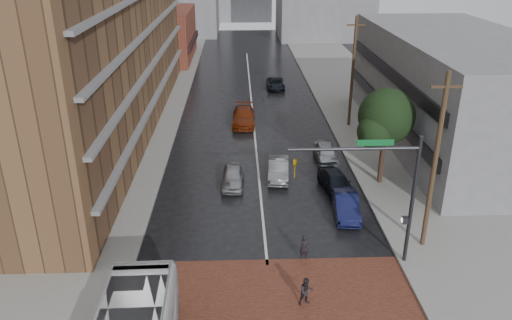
{
  "coord_description": "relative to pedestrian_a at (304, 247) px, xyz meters",
  "views": [
    {
      "loc": [
        -1.41,
        -19.41,
        15.66
      ],
      "look_at": [
        -0.38,
        8.43,
        3.5
      ],
      "focal_mm": 35.0,
      "sensor_mm": 36.0,
      "label": 1
    }
  ],
  "objects": [
    {
      "name": "car_travel_b",
      "position": [
        -0.6,
        10.2,
        -0.05
      ],
      "size": [
        1.78,
        4.23,
        1.36
      ],
      "primitive_type": "imported",
      "rotation": [
        0.0,
        0.0,
        -0.08
      ],
      "color": "#94989B",
      "rests_on": "ground"
    },
    {
      "name": "building_east",
      "position": [
        14.49,
        17.0,
        3.77
      ],
      "size": [
        11.0,
        26.0,
        9.0
      ],
      "primitive_type": "cube",
      "color": "gray",
      "rests_on": "ground"
    },
    {
      "name": "crosswalk",
      "position": [
        -2.01,
        -2.5,
        -0.72
      ],
      "size": [
        14.0,
        5.0,
        0.02
      ],
      "primitive_type": "cube",
      "color": "brown",
      "rests_on": "ground"
    },
    {
      "name": "pedestrian_a",
      "position": [
        0.0,
        0.0,
        0.0
      ],
      "size": [
        0.55,
        0.38,
        1.45
      ],
      "primitive_type": "imported",
      "rotation": [
        0.0,
        0.0,
        0.06
      ],
      "color": "black",
      "rests_on": "ground"
    },
    {
      "name": "car_travel_a",
      "position": [
        -3.88,
        9.09,
        -0.08
      ],
      "size": [
        1.71,
        3.88,
        1.3
      ],
      "primitive_type": "imported",
      "rotation": [
        0.0,
        0.0,
        -0.04
      ],
      "color": "#9B9DA2",
      "rests_on": "ground"
    },
    {
      "name": "pedestrian_b",
      "position": [
        -0.37,
        -3.64,
        -0.0
      ],
      "size": [
        0.83,
        0.72,
        1.44
      ],
      "primitive_type": "imported",
      "rotation": [
        0.0,
        0.0,
        0.28
      ],
      "color": "black",
      "rests_on": "ground"
    },
    {
      "name": "car_parked_mid",
      "position": [
        3.19,
        7.95,
        -0.1
      ],
      "size": [
        2.4,
        4.53,
        1.25
      ],
      "primitive_type": "imported",
      "rotation": [
        0.0,
        0.0,
        0.15
      ],
      "color": "black",
      "rests_on": "ground"
    },
    {
      "name": "ground",
      "position": [
        -2.01,
        -3.0,
        -0.73
      ],
      "size": [
        160.0,
        160.0,
        0.0
      ],
      "primitive_type": "plane",
      "color": "black",
      "rests_on": "ground"
    },
    {
      "name": "signal_mast",
      "position": [
        3.84,
        -0.5,
        4.01
      ],
      "size": [
        6.5,
        0.3,
        7.2
      ],
      "color": "#2D2D33",
      "rests_on": "ground"
    },
    {
      "name": "utility_pole_near",
      "position": [
        6.79,
        1.0,
        4.41
      ],
      "size": [
        1.6,
        0.26,
        10.0
      ],
      "color": "#473321",
      "rests_on": "ground"
    },
    {
      "name": "utility_pole_far",
      "position": [
        6.79,
        21.0,
        4.41
      ],
      "size": [
        1.6,
        0.26,
        10.0
      ],
      "color": "#473321",
      "rests_on": "ground"
    },
    {
      "name": "suv_travel",
      "position": [
        0.96,
        34.29,
        -0.13
      ],
      "size": [
        2.03,
        4.34,
        1.2
      ],
      "primitive_type": "imported",
      "rotation": [
        0.0,
        0.0,
        -0.01
      ],
      "color": "black",
      "rests_on": "ground"
    },
    {
      "name": "street_tree",
      "position": [
        6.51,
        9.03,
        4.01
      ],
      "size": [
        4.2,
        4.1,
        6.9
      ],
      "color": "#332319",
      "rests_on": "ground"
    },
    {
      "name": "car_travel_c",
      "position": [
        -2.95,
        21.93,
        0.02
      ],
      "size": [
        2.24,
        5.21,
        1.49
      ],
      "primitive_type": "imported",
      "rotation": [
        0.0,
        0.0,
        -0.03
      ],
      "color": "maroon",
      "rests_on": "ground"
    },
    {
      "name": "sidewalk_east",
      "position": [
        9.49,
        22.0,
        -0.65
      ],
      "size": [
        9.0,
        90.0,
        0.15
      ],
      "primitive_type": "cube",
      "color": "gray",
      "rests_on": "ground"
    },
    {
      "name": "car_parked_far",
      "position": [
        3.33,
        13.0,
        -0.03
      ],
      "size": [
        1.65,
        4.1,
        1.4
      ],
      "primitive_type": "imported",
      "rotation": [
        0.0,
        0.0,
        0.0
      ],
      "color": "#AEB2B6",
      "rests_on": "ground"
    },
    {
      "name": "car_parked_near",
      "position": [
        3.19,
        4.63,
        -0.05
      ],
      "size": [
        1.78,
        4.22,
        1.36
      ],
      "primitive_type": "imported",
      "rotation": [
        0.0,
        0.0,
        -0.08
      ],
      "color": "#11153E",
      "rests_on": "ground"
    },
    {
      "name": "sidewalk_west",
      "position": [
        -13.51,
        22.0,
        -0.65
      ],
      "size": [
        9.0,
        90.0,
        0.15
      ],
      "primitive_type": "cube",
      "color": "gray",
      "rests_on": "ground"
    },
    {
      "name": "storefront_west",
      "position": [
        -14.01,
        51.0,
        2.77
      ],
      "size": [
        8.0,
        16.0,
        7.0
      ],
      "primitive_type": "cube",
      "color": "brown",
      "rests_on": "ground"
    }
  ]
}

